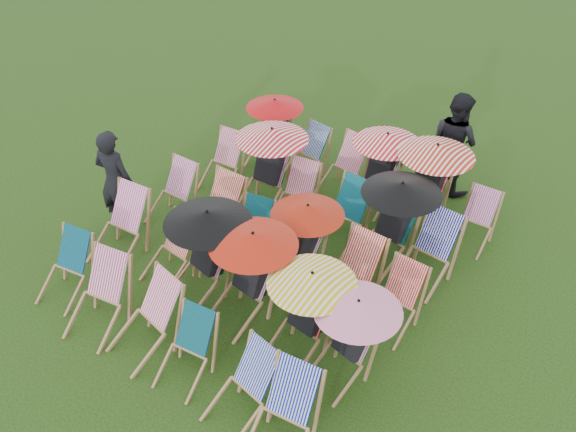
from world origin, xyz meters
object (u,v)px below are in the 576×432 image
Objects in this scene: deckchair_5 at (281,418)px; deckchair_29 at (475,221)px; person_left at (115,181)px; deckchair_0 at (64,269)px; person_rear at (455,142)px.

deckchair_5 reaches higher than deckchair_29.
deckchair_5 is 0.56× the size of person_left.
deckchair_0 is 0.51× the size of person_rear.
deckchair_0 is at bearing 81.82° from person_rear.
deckchair_0 reaches higher than deckchair_29.
deckchair_5 is 5.92m from person_rear.
deckchair_5 is (3.92, -0.12, 0.04)m from deckchair_0.
person_rear reaches higher than deckchair_29.
person_left is at bearing 69.10° from person_rear.
person_left is 5.60m from person_rear.
deckchair_29 is at bearing -160.23° from person_left.
deckchair_0 is 3.92m from deckchair_5.
deckchair_0 is 0.52× the size of person_left.
deckchair_5 is at bearing 118.21° from person_rear.
person_rear is (3.10, 5.72, 0.45)m from deckchair_0.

